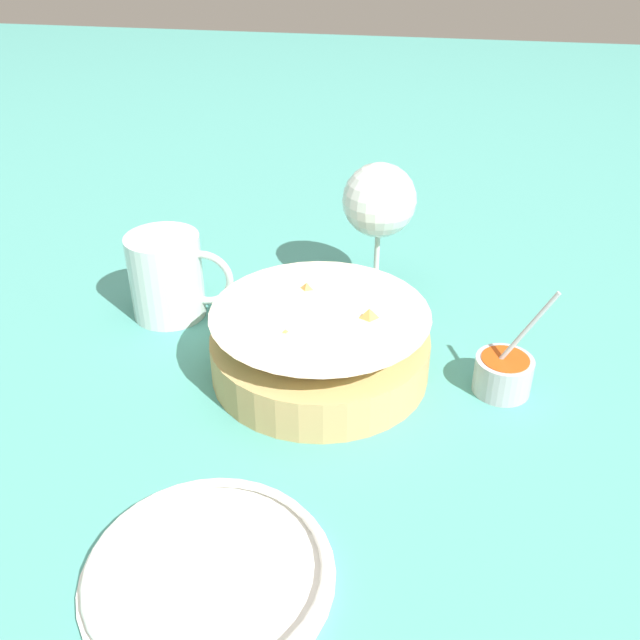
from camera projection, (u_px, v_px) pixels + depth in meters
The scene contains 6 objects.
ground_plane at pixel (307, 387), 0.77m from camera, with size 4.00×4.00×0.00m, color teal.
food_basket at pixel (320, 345), 0.78m from camera, with size 0.24×0.24×0.09m.
sauce_cup at pixel (503, 373), 0.76m from camera, with size 0.07×0.06×0.13m.
wine_glass at pixel (379, 204), 0.89m from camera, with size 0.09×0.09×0.18m.
beer_mug at pixel (168, 279), 0.88m from camera, with size 0.13×0.09×0.11m.
side_plate at pixel (208, 571), 0.56m from camera, with size 0.20×0.20×0.01m.
Camera 1 is at (0.12, -0.61, 0.47)m, focal length 40.00 mm.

